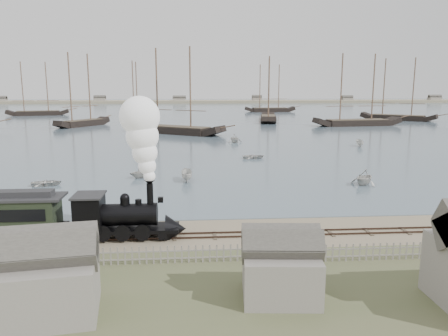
{
  "coord_description": "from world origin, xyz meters",
  "views": [
    {
      "loc": [
        -2.68,
        -33.6,
        11.29
      ],
      "look_at": [
        0.39,
        7.25,
        3.5
      ],
      "focal_mm": 35.0,
      "sensor_mm": 36.0,
      "label": 1
    }
  ],
  "objects": [
    {
      "name": "ground",
      "position": [
        0.0,
        0.0,
        0.0
      ],
      "size": [
        600.0,
        600.0,
        0.0
      ],
      "primitive_type": "plane",
      "color": "gray",
      "rests_on": "ground"
    },
    {
      "name": "harbor_water",
      "position": [
        0.0,
        170.0,
        0.03
      ],
      "size": [
        600.0,
        336.0,
        0.06
      ],
      "primitive_type": "cube",
      "color": "#445362",
      "rests_on": "ground"
    },
    {
      "name": "rail_track",
      "position": [
        0.0,
        -2.0,
        0.04
      ],
      "size": [
        120.0,
        1.8,
        0.16
      ],
      "color": "#37261E",
      "rests_on": "ground"
    },
    {
      "name": "picket_fence_west",
      "position": [
        -6.5,
        -7.0,
        0.0
      ],
      "size": [
        19.0,
        0.1,
        1.2
      ],
      "primitive_type": null,
      "color": "gray",
      "rests_on": "ground"
    },
    {
      "name": "picket_fence_east",
      "position": [
        12.5,
        -7.5,
        0.0
      ],
      "size": [
        15.0,
        0.1,
        1.2
      ],
      "primitive_type": null,
      "color": "gray",
      "rests_on": "ground"
    },
    {
      "name": "shed_left",
      "position": [
        -10.0,
        -13.0,
        0.0
      ],
      "size": [
        5.0,
        4.0,
        4.1
      ],
      "primitive_type": null,
      "color": "gray",
      "rests_on": "ground"
    },
    {
      "name": "shed_mid",
      "position": [
        2.0,
        -12.0,
        0.0
      ],
      "size": [
        4.0,
        3.5,
        3.6
      ],
      "primitive_type": null,
      "color": "gray",
      "rests_on": "ground"
    },
    {
      "name": "far_spit",
      "position": [
        0.0,
        250.0,
        0.0
      ],
      "size": [
        500.0,
        20.0,
        1.8
      ],
      "primitive_type": "cube",
      "color": "tan",
      "rests_on": "ground"
    },
    {
      "name": "locomotive",
      "position": [
        -6.59,
        -2.0,
        4.68
      ],
      "size": [
        8.16,
        3.05,
        10.17
      ],
      "color": "black",
      "rests_on": "ground"
    },
    {
      "name": "beached_dinghy",
      "position": [
        -14.75,
        0.19,
        0.36
      ],
      "size": [
        3.11,
        3.88,
        0.72
      ],
      "primitive_type": "imported",
      "rotation": [
        0.0,
        0.0,
        1.37
      ],
      "color": "beige",
      "rests_on": "ground"
    },
    {
      "name": "rowboat_1",
      "position": [
        -8.99,
        19.53,
        0.8
      ],
      "size": [
        3.52,
        3.64,
        1.47
      ],
      "primitive_type": "imported",
      "rotation": [
        0.0,
        0.0,
        2.13
      ],
      "color": "beige",
      "rests_on": "harbor_water"
    },
    {
      "name": "rowboat_2",
      "position": [
        -3.32,
        17.4,
        0.71
      ],
      "size": [
        3.41,
        1.39,
        1.3
      ],
      "primitive_type": "imported",
      "rotation": [
        0.0,
        0.0,
        3.18
      ],
      "color": "beige",
      "rests_on": "harbor_water"
    },
    {
      "name": "rowboat_3",
      "position": [
        6.94,
        32.87,
        0.41
      ],
      "size": [
        2.67,
        3.56,
        0.7
      ],
      "primitive_type": "imported",
      "rotation": [
        0.0,
        0.0,
        1.65
      ],
      "color": "beige",
      "rests_on": "harbor_water"
    },
    {
      "name": "rowboat_4",
      "position": [
        17.0,
        13.89,
        0.95
      ],
      "size": [
        4.42,
        4.47,
        1.78
      ],
      "primitive_type": "imported",
      "rotation": [
        0.0,
        0.0,
        5.43
      ],
      "color": "beige",
      "rests_on": "harbor_water"
    },
    {
      "name": "rowboat_5",
      "position": [
        28.57,
        44.95,
        0.69
      ],
      "size": [
        3.44,
        1.89,
        1.26
      ],
      "primitive_type": "imported",
      "rotation": [
        0.0,
        0.0,
        2.92
      ],
      "color": "beige",
      "rests_on": "harbor_water"
    },
    {
      "name": "rowboat_7",
      "position": [
        5.9,
        52.25,
        0.94
      ],
      "size": [
        4.17,
        3.92,
        1.75
      ],
      "primitive_type": "imported",
      "rotation": [
        0.0,
        0.0,
        0.39
      ],
      "color": "beige",
      "rests_on": "harbor_water"
    },
    {
      "name": "rowboat_8",
      "position": [
        -19.18,
        16.16,
        0.4
      ],
      "size": [
        2.91,
        3.67,
        0.68
      ],
      "primitive_type": "imported",
      "rotation": [
        0.0,
        0.0,
        1.75
      ],
      "color": "beige",
      "rests_on": "harbor_water"
    },
    {
      "name": "schooner_1",
      "position": [
        -32.79,
        90.54,
        10.06
      ],
      "size": [
        13.06,
        17.33,
        20.0
      ],
      "primitive_type": null,
      "rotation": [
        0.0,
        0.0,
        1.01
      ],
      "color": "black",
      "rests_on": "harbor_water"
    },
    {
      "name": "schooner_2",
      "position": [
        -6.35,
        69.67,
        10.06
      ],
      "size": [
        23.75,
        18.31,
        20.0
      ],
      "primitive_type": null,
      "rotation": [
        0.0,
        0.0,
        -0.58
      ],
      "color": "black",
      "rests_on": "harbor_water"
    },
    {
      "name": "schooner_3",
      "position": [
        21.61,
        103.05,
        10.06
      ],
      "size": [
        8.87,
        23.13,
        20.0
      ],
      "primitive_type": null,
      "rotation": [
        0.0,
        0.0,
        1.4
      ],
      "color": "black",
      "rests_on": "harbor_water"
    },
    {
      "name": "schooner_4",
      "position": [
        44.02,
        86.44,
        10.06
      ],
      "size": [
        25.52,
        8.62,
        20.0
      ],
      "primitive_type": null,
      "rotation": [
        0.0,
        0.0,
        0.12
      ],
      "color": "black",
      "rests_on": "harbor_water"
    },
    {
      "name": "schooner_5",
      "position": [
        64.45,
        104.22,
        10.06
      ],
      "size": [
        21.92,
        18.39,
        20.0
      ],
      "primitive_type": null,
      "rotation": [
        0.0,
        0.0,
        -0.65
      ],
      "color": "black",
      "rests_on": "harbor_water"
    },
    {
      "name": "schooner_6",
      "position": [
        -60.36,
        136.72,
        10.06
      ],
      "size": [
        22.65,
        9.9,
        20.0
      ],
      "primitive_type": null,
      "rotation": [
        0.0,
        0.0,
        0.23
      ],
      "color": "black",
      "rests_on": "harbor_water"
    },
    {
      "name": "schooner_7",
      "position": [
        -23.06,
        130.94,
        10.06
      ],
      "size": [
        5.24,
        18.8,
        20.0
      ],
      "primitive_type": null,
      "rotation": [
        0.0,
        0.0,
        1.52
      ],
      "color": "black",
      "rests_on": "harbor_water"
    },
    {
      "name": "schooner_8",
      "position": [
        31.03,
        152.34,
        10.06
      ],
      "size": [
        21.46,
        5.83,
        20.0
      ],
      "primitive_type": null,
      "rotation": [
        0.0,
        0.0,
        0.04
      ],
      "color": "black",
      "rests_on": "harbor_water"
    }
  ]
}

